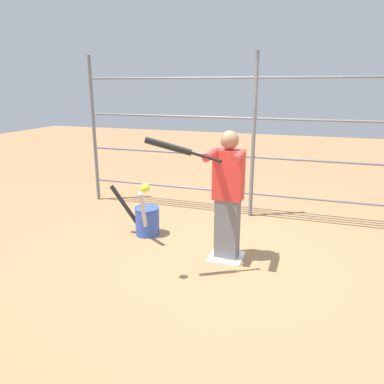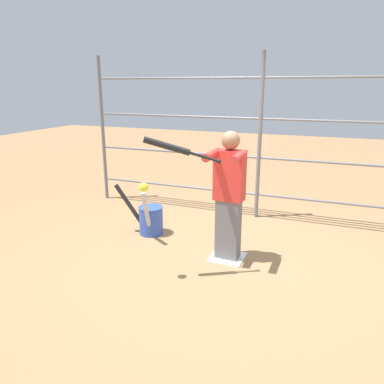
% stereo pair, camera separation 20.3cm
% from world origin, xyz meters
% --- Properties ---
extents(ground_plane, '(24.00, 24.00, 0.00)m').
position_xyz_m(ground_plane, '(0.00, 0.00, 0.00)').
color(ground_plane, '#9E754C').
extents(home_plate, '(0.40, 0.40, 0.02)m').
position_xyz_m(home_plate, '(0.00, 0.00, 0.01)').
color(home_plate, white).
rests_on(home_plate, ground).
extents(fence_backstop, '(5.67, 0.06, 2.51)m').
position_xyz_m(fence_backstop, '(0.00, -1.60, 1.25)').
color(fence_backstop, slate).
rests_on(fence_backstop, ground).
extents(batter, '(0.40, 0.53, 1.54)m').
position_xyz_m(batter, '(0.00, 0.02, 0.83)').
color(batter, slate).
rests_on(batter, ground).
extents(baseball_bat_swinging, '(0.71, 0.44, 0.30)m').
position_xyz_m(baseball_bat_swinging, '(0.40, 0.65, 1.43)').
color(baseball_bat_swinging, black).
extents(softball_in_flight, '(0.10, 0.10, 0.10)m').
position_xyz_m(softball_in_flight, '(0.67, 0.81, 1.04)').
color(softball_in_flight, yellow).
extents(bat_bucket, '(0.67, 0.61, 0.74)m').
position_xyz_m(bat_bucket, '(1.24, -0.34, 0.22)').
color(bat_bucket, '#3351B2').
rests_on(bat_bucket, ground).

